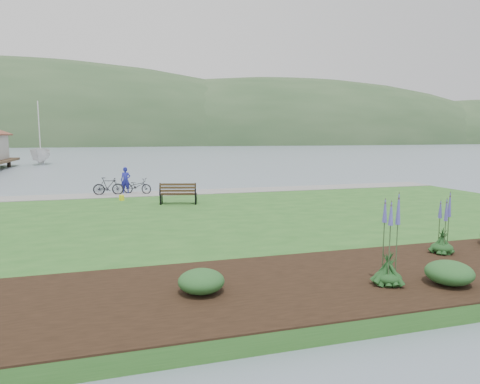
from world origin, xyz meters
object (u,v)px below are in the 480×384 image
object	(u,v)px
park_bench	(178,193)
sailboat	(41,164)
person	(126,178)
bicycle_a	(137,186)

from	to	relation	value
park_bench	sailboat	world-z (taller)	sailboat
person	bicycle_a	bearing A→B (deg)	-8.71
park_bench	person	xyz separation A→B (m)	(-2.42, 4.88, 0.37)
park_bench	sailboat	size ratio (longest dim) A/B	0.07
park_bench	bicycle_a	bearing A→B (deg)	126.38
bicycle_a	sailboat	world-z (taller)	sailboat
bicycle_a	person	bearing A→B (deg)	93.49
park_bench	bicycle_a	size ratio (longest dim) A/B	1.09
person	sailboat	xyz separation A→B (m)	(-10.12, 36.83, -1.33)
person	bicycle_a	world-z (taller)	person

